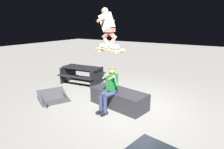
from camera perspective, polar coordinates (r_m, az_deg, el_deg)
ground_plane at (r=6.45m, az=4.72°, el=-9.20°), size 40.00×40.00×0.00m
ledge_box_main at (r=6.30m, az=2.02°, el=-7.07°), size 2.00×1.08×0.54m
person_sitting_on_ledge at (r=5.81m, az=-0.73°, el=-3.68°), size 0.60×0.78×1.38m
skateboard at (r=5.72m, az=-0.80°, el=7.32°), size 1.03×0.24×0.13m
skater_airborne at (r=5.70m, az=-1.33°, el=14.22°), size 0.62×0.89×1.12m
kicker_ramp at (r=7.19m, az=-16.97°, el=-6.68°), size 1.31×1.30×0.38m
picnic_table_back at (r=8.74m, az=-8.90°, el=0.66°), size 1.84×1.53×0.75m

